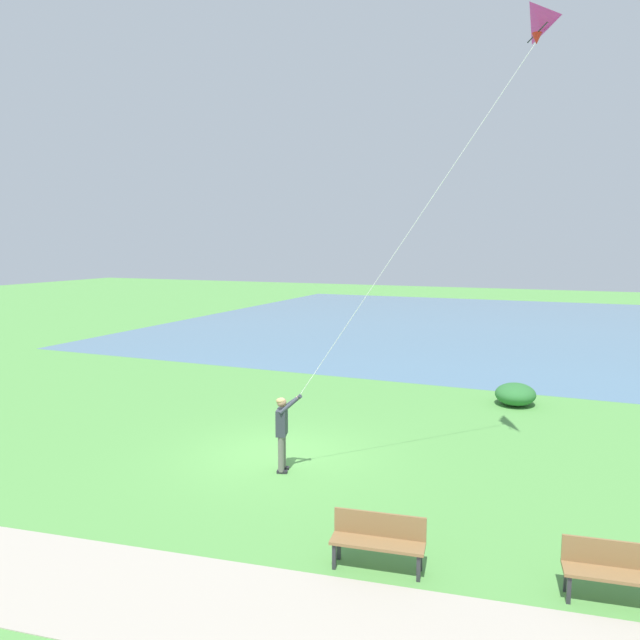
# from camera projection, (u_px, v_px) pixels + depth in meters

# --- Properties ---
(ground_plane) EXTENTS (120.00, 120.00, 0.00)m
(ground_plane) POSITION_uv_depth(u_px,v_px,m) (281.00, 455.00, 14.70)
(ground_plane) COLOR #569947
(lake_water) EXTENTS (36.00, 44.00, 0.01)m
(lake_water) POSITION_uv_depth(u_px,v_px,m) (527.00, 327.00, 37.60)
(lake_water) COLOR teal
(lake_water) RESTS_ON ground
(walkway_path) EXTENTS (6.63, 32.04, 0.02)m
(walkway_path) POSITION_uv_depth(u_px,v_px,m) (220.00, 608.00, 8.51)
(walkway_path) COLOR #ADA393
(walkway_path) RESTS_ON ground
(person_kite_flyer) EXTENTS (0.50, 0.63, 1.83)m
(person_kite_flyer) POSITION_uv_depth(u_px,v_px,m) (283.00, 427.00, 13.52)
(person_kite_flyer) COLOR #232328
(person_kite_flyer) RESTS_ON ground
(flying_kite) EXTENTS (1.97, 4.92, 8.21)m
(flying_kite) POSITION_uv_depth(u_px,v_px,m) (527.00, 28.00, 11.90)
(flying_kite) COLOR #E02D9E
(park_bench_near_walkway) EXTENTS (0.64, 1.55, 0.88)m
(park_bench_near_walkway) POSITION_uv_depth(u_px,v_px,m) (378.00, 537.00, 9.52)
(park_bench_near_walkway) COLOR olive
(park_bench_near_walkway) RESTS_ON ground
(park_bench_far_walkway) EXTENTS (0.64, 1.55, 0.88)m
(park_bench_far_walkway) POSITION_uv_depth(u_px,v_px,m) (617.00, 568.00, 8.61)
(park_bench_far_walkway) COLOR olive
(park_bench_far_walkway) RESTS_ON ground
(lakeside_shrub) EXTENTS (1.47, 1.28, 0.70)m
(lakeside_shrub) POSITION_uv_depth(u_px,v_px,m) (515.00, 394.00, 19.25)
(lakeside_shrub) COLOR #2D7033
(lakeside_shrub) RESTS_ON ground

